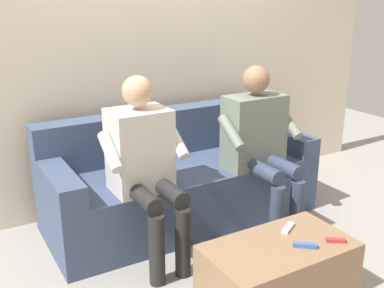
% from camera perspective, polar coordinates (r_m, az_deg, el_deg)
% --- Properties ---
extents(ground_plane, '(8.00, 8.00, 0.00)m').
position_cam_1_polar(ground_plane, '(3.20, 5.04, -14.16)').
color(ground_plane, gray).
extents(back_wall, '(4.68, 0.06, 2.59)m').
position_cam_1_polar(back_wall, '(3.81, -5.44, 11.92)').
color(back_wall, beige).
rests_on(back_wall, ground).
extents(couch, '(2.07, 0.81, 0.83)m').
position_cam_1_polar(couch, '(3.62, -1.59, -4.62)').
color(couch, '#3D4C6B').
rests_on(couch, ground).
extents(coffee_table, '(0.86, 0.48, 0.35)m').
position_cam_1_polar(coffee_table, '(2.81, 10.55, -15.22)').
color(coffee_table, '#8C6B4C').
rests_on(coffee_table, ground).
extents(person_left_seated, '(0.60, 0.58, 1.22)m').
position_cam_1_polar(person_left_seated, '(3.41, 8.32, 0.64)').
color(person_left_seated, slate).
rests_on(person_left_seated, ground).
extents(person_right_seated, '(0.53, 0.61, 1.22)m').
position_cam_1_polar(person_right_seated, '(2.98, -5.97, -1.82)').
color(person_right_seated, beige).
rests_on(person_right_seated, ground).
extents(remote_red, '(0.11, 0.09, 0.02)m').
position_cam_1_polar(remote_red, '(2.82, 17.35, -11.30)').
color(remote_red, '#B73333').
rests_on(remote_red, coffee_table).
extents(remote_white, '(0.13, 0.10, 0.02)m').
position_cam_1_polar(remote_white, '(2.89, 11.81, -10.10)').
color(remote_white, white).
rests_on(remote_white, coffee_table).
extents(remote_blue, '(0.12, 0.11, 0.02)m').
position_cam_1_polar(remote_blue, '(2.72, 13.81, -12.08)').
color(remote_blue, '#3860B7').
rests_on(remote_blue, coffee_table).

